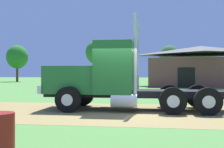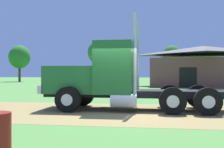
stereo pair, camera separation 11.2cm
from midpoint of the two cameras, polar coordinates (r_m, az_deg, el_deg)
name	(u,v)px [view 1 (the left image)]	position (r m, az deg, el deg)	size (l,w,h in m)	color
ground_plane	(122,112)	(10.84, 1.78, -8.03)	(200.00, 200.00, 0.00)	#4F863C
dirt_track	(122,112)	(10.84, 1.78, -8.01)	(120.00, 5.94, 0.01)	olive
truck_foreground_white	(110,79)	(11.60, -0.60, -1.10)	(7.61, 2.68, 3.90)	black
shed_building	(201,67)	(34.47, 18.07, 1.42)	(13.26, 9.79, 4.86)	brown
tree_left	(17,57)	(55.58, -19.29, 3.37)	(4.08, 4.08, 7.01)	#513823
tree_mid	(96,52)	(47.31, -3.34, 4.53)	(3.75, 3.75, 7.31)	#513823
tree_right	(169,57)	(51.53, 11.88, 3.57)	(3.69, 3.69, 6.75)	#513823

